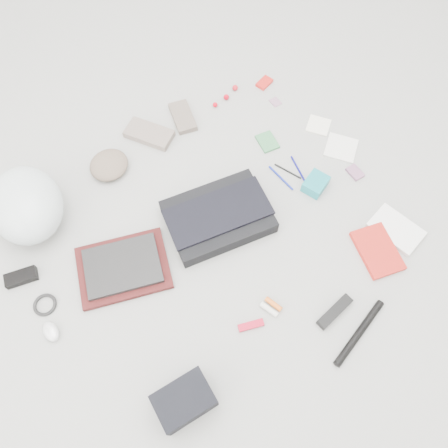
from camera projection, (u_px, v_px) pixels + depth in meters
ground_plane at (224, 229)px, 1.82m from camera, size 4.00×4.00×0.00m
messenger_bag at (218, 217)px, 1.80m from camera, size 0.47×0.39×0.07m
bag_flap at (218, 212)px, 1.77m from camera, size 0.46×0.29×0.01m
laptop_sleeve at (124, 268)px, 1.73m from camera, size 0.43×0.38×0.02m
laptop at (122, 266)px, 1.71m from camera, size 0.35×0.31×0.02m
bike_helmet at (26, 205)px, 1.75m from camera, size 0.36×0.41×0.22m
beanie at (109, 165)px, 1.92m from camera, size 0.22×0.22×0.06m
mitten_left at (149, 134)px, 2.02m from camera, size 0.20×0.24×0.03m
mitten_right at (183, 117)px, 2.07m from camera, size 0.14×0.20×0.03m
power_brick at (21, 277)px, 1.71m from camera, size 0.13×0.09×0.03m
cable_coil at (45, 305)px, 1.67m from camera, size 0.11×0.11×0.01m
mouse at (51, 331)px, 1.61m from camera, size 0.06×0.09×0.03m
camera_bag at (184, 401)px, 1.46m from camera, size 0.20×0.15×0.12m
multitool at (251, 325)px, 1.63m from camera, size 0.10×0.06×0.02m
toiletry_tube_white at (269, 309)px, 1.65m from camera, size 0.04×0.08×0.02m
toiletry_tube_orange at (273, 304)px, 1.66m from camera, size 0.04×0.08×0.02m
u_lock at (335, 312)px, 1.64m from camera, size 0.16×0.05×0.03m
bike_pump at (359, 333)px, 1.61m from camera, size 0.30×0.09×0.03m
book_red at (377, 251)px, 1.76m from camera, size 0.21×0.25×0.02m
book_white at (396, 229)px, 1.81m from camera, size 0.17×0.23×0.02m
notepad at (267, 142)px, 2.01m from camera, size 0.10×0.12×0.01m
pen_blue at (281, 178)px, 1.93m from camera, size 0.01×0.16×0.01m
pen_black at (288, 171)px, 1.94m from camera, size 0.05×0.13×0.01m
pen_navy at (298, 169)px, 1.95m from camera, size 0.05×0.14×0.01m
accordion_wallet at (316, 184)px, 1.89m from camera, size 0.13×0.11×0.05m
card_deck at (355, 172)px, 1.94m from camera, size 0.06×0.08×0.01m
napkin_top at (318, 125)px, 2.06m from camera, size 0.14×0.14×0.01m
napkin_bottom at (341, 148)px, 2.00m from camera, size 0.19×0.19×0.01m
lollipop_a at (215, 105)px, 2.10m from camera, size 0.03×0.03×0.02m
lollipop_b at (226, 97)px, 2.12m from camera, size 0.03×0.03×0.03m
lollipop_c at (235, 88)px, 2.15m from camera, size 0.04×0.04×0.03m
altoids_tin at (264, 83)px, 2.17m from camera, size 0.09×0.07×0.02m
stamp_sheet at (275, 102)px, 2.12m from camera, size 0.05×0.06×0.00m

